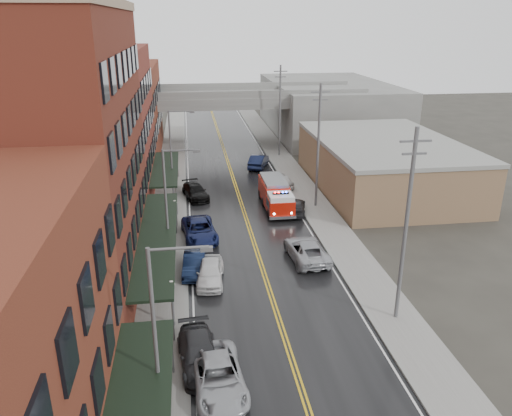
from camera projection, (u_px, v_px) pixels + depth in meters
road at (250, 230)px, 43.90m from camera, size 11.00×160.00×0.02m
sidewalk_left at (166, 234)px, 42.94m from camera, size 3.00×160.00×0.15m
sidewalk_right at (330, 225)px, 44.81m from camera, size 3.00×160.00×0.15m
curb_left at (185, 233)px, 43.15m from camera, size 0.30×160.00×0.15m
curb_right at (312, 226)px, 44.60m from camera, size 0.30×160.00×0.15m
brick_building_b at (61, 157)px, 32.53m from camera, size 9.00×20.00×18.00m
brick_building_c at (103, 126)px, 49.28m from camera, size 9.00×15.00×15.00m
brick_building_far at (124, 112)px, 66.03m from camera, size 9.00×20.00×12.00m
tan_building at (384, 166)px, 54.35m from camera, size 14.00×22.00×5.00m
right_far_block at (328, 107)px, 81.88m from camera, size 18.00×30.00×8.00m
awning_1 at (158, 236)px, 35.40m from camera, size 2.60×18.00×3.09m
awning_2 at (165, 168)px, 51.62m from camera, size 2.60×13.00×3.09m
globe_lamp_1 at (172, 293)px, 29.29m from camera, size 0.44×0.44×3.12m
globe_lamp_2 at (175, 209)px, 42.26m from camera, size 0.44×0.44×3.12m
street_lamp_0 at (161, 330)px, 20.84m from camera, size 2.64×0.22×9.00m
street_lamp_1 at (170, 201)px, 35.67m from camera, size 2.64×0.22×9.00m
street_lamp_2 at (173, 148)px, 50.50m from camera, size 2.64×0.22×9.00m
utility_pole_0 at (406, 225)px, 28.70m from camera, size 1.80×0.24×12.00m
utility_pole_1 at (318, 144)px, 47.24m from camera, size 1.80×0.24×12.00m
utility_pole_2 at (280, 110)px, 65.78m from camera, size 1.80×0.24×12.00m
overpass at (222, 105)px, 71.45m from camera, size 40.00×10.00×7.50m
fire_truck at (276, 194)px, 48.50m from camera, size 3.03×7.48×2.72m
parked_car_left_2 at (218, 376)px, 24.75m from camera, size 2.91×5.60×1.51m
parked_car_left_3 at (199, 353)px, 26.49m from camera, size 2.54×5.23×1.47m
parked_car_left_4 at (210, 272)px, 34.97m from camera, size 2.27×4.70×1.55m
parked_car_left_5 at (194, 263)px, 36.33m from camera, size 1.89×4.51×1.45m
parked_car_left_6 at (199, 230)px, 41.94m from camera, size 3.20×5.95×1.59m
parked_car_left_7 at (195, 192)px, 51.59m from camera, size 3.10×5.29×1.44m
parked_car_right_0 at (306, 250)px, 38.34m from camera, size 2.95×5.79×1.57m
parked_car_right_1 at (295, 206)px, 47.66m from camera, size 2.86×4.87×1.32m
parked_car_right_2 at (280, 180)px, 55.18m from camera, size 2.82×4.95×1.59m
parked_car_right_3 at (259, 161)px, 62.36m from camera, size 3.36×5.37×1.67m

